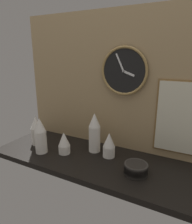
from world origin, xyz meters
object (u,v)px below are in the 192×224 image
Objects in this scene: wall_clock at (124,71)px; cup_stack_center_left at (64,143)px; cup_stack_far_left at (36,130)px; menu_board at (185,119)px; bowl_stack_right at (136,168)px; cup_stack_left at (40,135)px; cup_stack_center_right at (109,145)px; cup_stack_center at (95,132)px.

cup_stack_center_left is at bearing -141.75° from wall_clock.
menu_board is at bearing 13.43° from cup_stack_far_left.
menu_board reaches higher than bowl_stack_right.
menu_board reaches higher than cup_stack_left.
cup_stack_left reaches higher than cup_stack_center_right.
wall_clock is at bearing 33.82° from cup_stack_left.
cup_stack_left is at bearing -175.85° from bowl_stack_right.
cup_stack_center_left is 0.33× the size of menu_board.
cup_stack_center is 1.82× the size of cup_stack_center_left.
cup_stack_left is 104.36cm from menu_board.
cup_stack_far_left is at bearing 144.56° from cup_stack_left.
cup_stack_center_left is 87.82cm from menu_board.
menu_board is (22.82, 30.62, 27.54)cm from bowl_stack_right.
menu_board is (47.28, 17.90, 22.12)cm from cup_stack_center_right.
wall_clock is (52.34, 35.07, 47.61)cm from cup_stack_left.
cup_stack_left is 78.97cm from wall_clock.
cup_stack_center_left is at bearing -143.36° from cup_stack_center.
bowl_stack_right is (87.19, -4.36, -8.52)cm from cup_stack_far_left.
cup_stack_center_right is 28.10cm from bowl_stack_right.
cup_stack_center is at bearing 36.64° from cup_stack_center_left.
menu_board reaches higher than cup_stack_center_left.
bowl_stack_right is at bearing -1.67° from cup_stack_center_left.
cup_stack_far_left is at bearing -172.40° from cup_stack_center_right.
wall_clock reaches higher than cup_stack_center.
cup_stack_center reaches higher than bowl_stack_right.
cup_stack_left is at bearing -159.81° from cup_stack_center_right.
cup_stack_left is 18.91cm from cup_stack_center_left.
cup_stack_center is 0.87× the size of wall_clock.
cup_stack_far_left is 50.50cm from cup_stack_center.
cup_stack_center_right is at bearing 7.60° from cup_stack_far_left.
cup_stack_center_right is (49.12, 18.06, -4.64)cm from cup_stack_left.
bowl_stack_right is at bearing -2.86° from cup_stack_far_left.
wall_clock reaches higher than cup_stack_far_left.
cup_stack_center_left is at bearing 22.69° from cup_stack_left.
cup_stack_left is 0.90× the size of cup_stack_center.
cup_stack_far_left reaches higher than bowl_stack_right.
cup_stack_center is (49.13, 11.28, 3.10)cm from cup_stack_far_left.
cup_stack_center is 24.44cm from cup_stack_center_left.
cup_stack_far_left is 114.70cm from menu_board.
cup_stack_left is 16.79cm from cup_stack_far_left.
menu_board is at bearing 20.46° from cup_stack_left.
cup_stack_center_left is at bearing 178.33° from bowl_stack_right.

